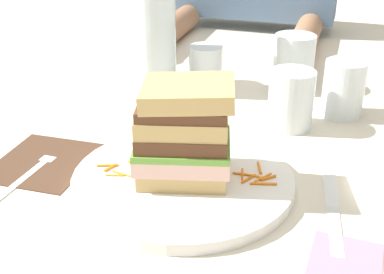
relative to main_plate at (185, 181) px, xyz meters
The scene contains 25 objects.
ground_plane 0.02m from the main_plate, 96.14° to the left, with size 3.00×3.00×0.00m, color beige.
main_plate is the anchor object (origin of this frame).
sandwich 0.07m from the main_plate, ahead, with size 0.14×0.12×0.13m.
carrot_shred_0 0.10m from the main_plate, behind, with size 0.00×0.00×0.03m, color orange.
carrot_shred_1 0.09m from the main_plate, 161.11° to the right, with size 0.00×0.00×0.02m, color orange.
carrot_shred_2 0.07m from the main_plate, behind, with size 0.00×0.00×0.03m, color orange.
carrot_shred_3 0.10m from the main_plate, behind, with size 0.00×0.00×0.02m, color orange.
carrot_shred_4 0.08m from the main_plate, 163.60° to the right, with size 0.00×0.00×0.03m, color orange.
carrot_shred_5 0.08m from the main_plate, 15.88° to the left, with size 0.00×0.00×0.03m, color orange.
carrot_shred_6 0.11m from the main_plate, 12.14° to the left, with size 0.00×0.00×0.02m, color orange.
carrot_shred_7 0.08m from the main_plate, ahead, with size 0.00×0.00×0.03m, color orange.
carrot_shred_8 0.07m from the main_plate, 19.03° to the left, with size 0.00×0.00×0.03m, color orange.
carrot_shred_9 0.09m from the main_plate, 13.05° to the left, with size 0.00×0.00×0.03m, color orange.
carrot_shred_10 0.10m from the main_plate, 14.09° to the left, with size 0.00×0.00×0.03m, color orange.
carrot_shred_11 0.10m from the main_plate, ahead, with size 0.00×0.00×0.03m, color orange.
carrot_shred_12 0.10m from the main_plate, 26.83° to the left, with size 0.00×0.00×0.03m, color orange.
napkin_dark 0.21m from the main_plate, behind, with size 0.13×0.14×0.00m, color #4C3323.
fork 0.21m from the main_plate, behind, with size 0.02×0.17×0.00m.
knife 0.18m from the main_plate, ahead, with size 0.04×0.20×0.00m.
juice_glass 0.24m from the main_plate, 65.28° to the left, with size 0.07×0.07×0.09m.
water_bottle 0.37m from the main_plate, 117.11° to the left, with size 0.08×0.08×0.30m.
empty_tumbler_0 0.41m from the main_plate, 78.32° to the left, with size 0.08×0.08×0.10m, color silver.
empty_tumbler_1 0.37m from the main_plate, 102.08° to the left, with size 0.06×0.06×0.08m, color silver.
empty_tumbler_2 0.34m from the main_plate, 58.65° to the left, with size 0.07×0.07×0.09m, color silver.
napkin_pink 0.22m from the main_plate, 24.58° to the right, with size 0.07×0.09×0.00m, color pink.
Camera 1 is at (0.18, -0.56, 0.36)m, focal length 48.85 mm.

